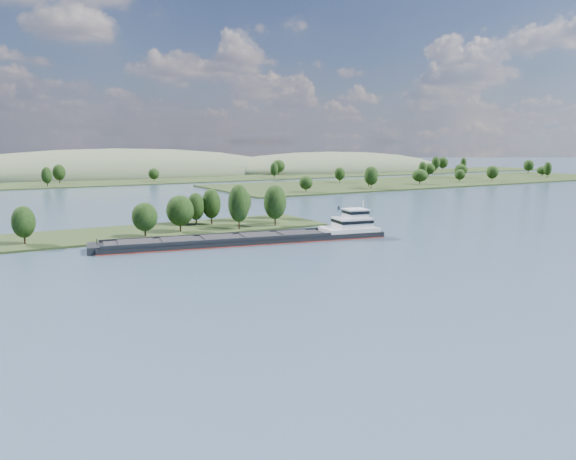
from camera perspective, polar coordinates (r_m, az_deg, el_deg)
ground at (r=124.87m, az=-3.49°, el=-3.86°), size 1800.00×1800.00×0.00m
tree_island at (r=180.18m, az=-9.76°, el=1.32°), size 100.00×30.00×15.27m
right_bank at (r=407.07m, az=14.71°, el=4.91°), size 320.00×90.00×14.58m
back_shoreline at (r=395.15m, az=-20.60°, el=4.48°), size 900.00×60.00×15.07m
hill_east at (r=556.96m, az=4.40°, el=6.09°), size 260.00×140.00×36.00m
hill_west at (r=502.95m, az=-16.92°, el=5.43°), size 320.00×160.00×44.00m
cargo_barge at (r=157.00m, az=-2.36°, el=-0.68°), size 82.57×24.26×11.11m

